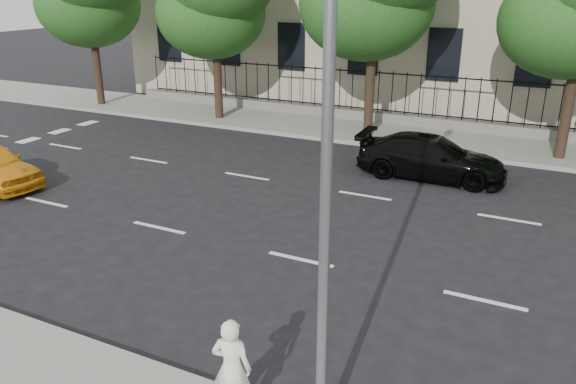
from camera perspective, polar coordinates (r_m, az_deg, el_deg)
ground at (r=10.88m, az=-4.35°, el=-12.32°), size 120.00×120.00×0.00m
far_sidewalk at (r=23.08m, az=13.43°, el=5.40°), size 60.00×4.00×0.15m
lane_markings at (r=14.67m, az=5.00°, el=-3.19°), size 49.60×4.62×0.01m
iron_fence at (r=24.57m, az=14.46°, el=7.59°), size 30.00×0.50×2.20m
street_light at (r=6.50m, az=6.03°, el=13.82°), size 0.25×3.32×8.05m
black_sedan at (r=18.42m, az=14.33°, el=3.45°), size 4.71×2.00×1.36m
woman_near at (r=8.11m, az=-5.73°, el=-17.39°), size 0.63×0.48×1.55m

